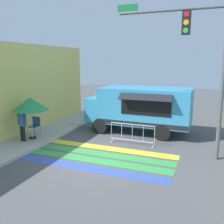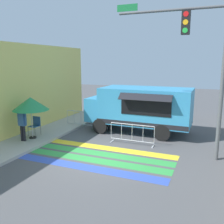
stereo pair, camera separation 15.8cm
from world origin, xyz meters
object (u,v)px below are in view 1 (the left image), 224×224
at_px(barricade_front, 132,134).
at_px(barricade_side, 81,119).
at_px(food_truck, 138,106).
at_px(vendor_person, 22,123).
at_px(folding_chair, 35,124).
at_px(patio_umbrella, 30,104).
at_px(traffic_signal_pole, 202,52).

distance_m(barricade_front, barricade_side, 4.32).
xyz_separation_m(food_truck, vendor_person, (-4.61, -4.10, -0.41)).
bearing_deg(folding_chair, vendor_person, -89.86).
height_order(vendor_person, barricade_side, vendor_person).
bearing_deg(vendor_person, folding_chair, 95.08).
xyz_separation_m(patio_umbrella, folding_chair, (-0.21, 0.50, -1.17)).
relative_size(patio_umbrella, barricade_side, 1.06).
bearing_deg(vendor_person, barricade_side, 74.39).
distance_m(traffic_signal_pole, folding_chair, 8.78).
bearing_deg(folding_chair, barricade_front, 5.26).
bearing_deg(patio_umbrella, food_truck, 38.42).
height_order(food_truck, barricade_front, food_truck).
bearing_deg(vendor_person, barricade_front, 21.53).
bearing_deg(traffic_signal_pole, barricade_front, 169.08).
bearing_deg(barricade_side, folding_chair, -112.84).
xyz_separation_m(traffic_signal_pole, patio_umbrella, (-7.80, -0.83, -2.43)).
relative_size(food_truck, traffic_signal_pole, 0.91).
bearing_deg(traffic_signal_pole, folding_chair, -177.70).
bearing_deg(barricade_side, barricade_front, -26.07).
relative_size(food_truck, folding_chair, 5.86).
distance_m(food_truck, barricade_side, 3.67).
xyz_separation_m(traffic_signal_pole, barricade_side, (-6.83, 2.47, -3.84)).
bearing_deg(barricade_front, traffic_signal_pole, -10.92).
distance_m(food_truck, folding_chair, 5.66).
bearing_deg(traffic_signal_pole, vendor_person, -170.19).
bearing_deg(vendor_person, patio_umbrella, 77.99).
relative_size(food_truck, barricade_side, 2.92).
distance_m(folding_chair, barricade_side, 3.03).
bearing_deg(food_truck, patio_umbrella, -141.58).
bearing_deg(folding_chair, barricade_side, 62.40).
xyz_separation_m(patio_umbrella, barricade_side, (0.97, 3.29, -1.41)).
distance_m(food_truck, barricade_front, 2.40).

